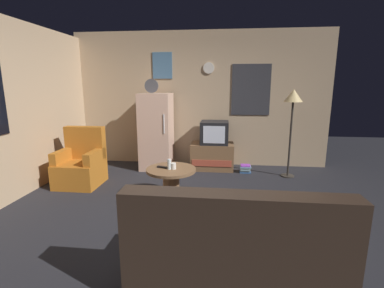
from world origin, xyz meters
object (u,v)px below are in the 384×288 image
at_px(crt_tv, 214,133).
at_px(book_stack, 245,169).
at_px(tv_stand, 212,156).
at_px(standing_lamp, 293,102).
at_px(armchair, 81,165).
at_px(mug_ceramic_white, 173,166).
at_px(remote_control, 162,167).
at_px(coffee_table, 171,184).
at_px(couch, 234,253).
at_px(fridge, 156,131).
at_px(wine_glass, 169,164).

bearing_deg(crt_tv, book_stack, -17.38).
xyz_separation_m(tv_stand, standing_lamp, (1.41, -0.33, 1.10)).
bearing_deg(armchair, mug_ceramic_white, -17.12).
xyz_separation_m(tv_stand, remote_control, (-0.67, -1.60, 0.23)).
distance_m(standing_lamp, mug_ceramic_white, 2.46).
distance_m(mug_ceramic_white, remote_control, 0.18).
height_order(coffee_table, couch, couch).
bearing_deg(crt_tv, fridge, -175.93).
relative_size(tv_stand, mug_ceramic_white, 9.33).
xyz_separation_m(crt_tv, book_stack, (0.61, -0.19, -0.66)).
xyz_separation_m(standing_lamp, remote_control, (-2.08, -1.27, -0.87)).
relative_size(armchair, book_stack, 4.55).
distance_m(standing_lamp, wine_glass, 2.50).
bearing_deg(coffee_table, crt_tv, 70.57).
height_order(crt_tv, standing_lamp, standing_lamp).
distance_m(coffee_table, wine_glass, 0.32).
bearing_deg(standing_lamp, coffee_table, -146.57).
height_order(wine_glass, book_stack, wine_glass).
distance_m(fridge, mug_ceramic_white, 1.69).
relative_size(fridge, couch, 1.04).
relative_size(mug_ceramic_white, couch, 0.05).
bearing_deg(couch, remote_control, 119.48).
bearing_deg(remote_control, fridge, 121.76).
xyz_separation_m(crt_tv, standing_lamp, (1.38, -0.33, 0.62)).
bearing_deg(armchair, couch, -41.71).
bearing_deg(coffee_table, fridge, 110.61).
height_order(standing_lamp, remote_control, standing_lamp).
relative_size(crt_tv, armchair, 0.56).
height_order(fridge, remote_control, fridge).
relative_size(tv_stand, crt_tv, 1.56).
bearing_deg(tv_stand, wine_glass, -108.39).
bearing_deg(mug_ceramic_white, crt_tv, 72.05).
relative_size(crt_tv, couch, 0.32).
relative_size(remote_control, armchair, 0.16).
relative_size(tv_stand, standing_lamp, 0.53).
xyz_separation_m(crt_tv, coffee_table, (-0.57, -1.62, -0.50)).
height_order(tv_stand, crt_tv, crt_tv).
bearing_deg(wine_glass, armchair, 161.75).
relative_size(wine_glass, couch, 0.09).
xyz_separation_m(standing_lamp, wine_glass, (-1.96, -1.33, -0.80)).
bearing_deg(remote_control, tv_stand, 82.80).
height_order(fridge, mug_ceramic_white, fridge).
height_order(wine_glass, mug_ceramic_white, wine_glass).
bearing_deg(mug_ceramic_white, coffee_table, 149.64).
relative_size(standing_lamp, mug_ceramic_white, 17.67).
xyz_separation_m(fridge, coffee_table, (0.58, -1.54, -0.52)).
bearing_deg(book_stack, mug_ceramic_white, -128.25).
distance_m(tv_stand, book_stack, 0.70).
bearing_deg(crt_tv, wine_glass, -109.54).
bearing_deg(book_stack, fridge, 176.44).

